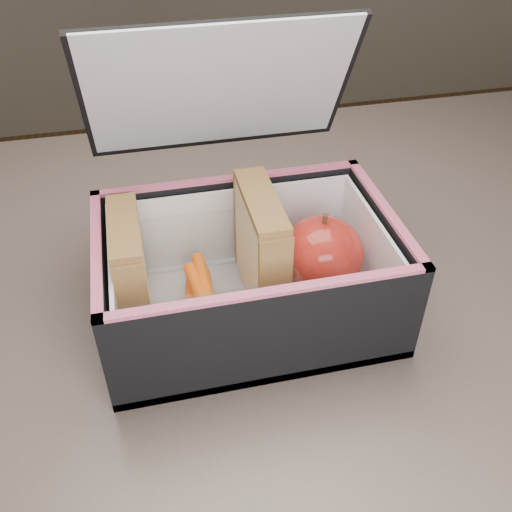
{
  "coord_description": "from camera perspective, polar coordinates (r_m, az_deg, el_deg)",
  "views": [
    {
      "loc": [
        -0.13,
        -0.45,
        1.16
      ],
      "look_at": [
        -0.03,
        -0.03,
        0.81
      ],
      "focal_mm": 40.0,
      "sensor_mm": 36.0,
      "label": 1
    }
  ],
  "objects": [
    {
      "name": "sandwich_right",
      "position": [
        0.54,
        0.5,
        0.75
      ],
      "size": [
        0.03,
        0.11,
        0.12
      ],
      "color": "beige",
      "rests_on": "plastic_tub"
    },
    {
      "name": "red_apple",
      "position": [
        0.56,
        6.6,
        0.17
      ],
      "size": [
        0.09,
        0.09,
        0.09
      ],
      "rotation": [
        0.0,
        0.0,
        -0.1
      ],
      "color": "maroon",
      "rests_on": "paper_napkin"
    },
    {
      "name": "plastic_tub",
      "position": [
        0.55,
        -5.74,
        -2.27
      ],
      "size": [
        0.17,
        0.12,
        0.07
      ],
      "primitive_type": null,
      "color": "white",
      "rests_on": "lunch_bag"
    },
    {
      "name": "carrot_sticks",
      "position": [
        0.55,
        -5.21,
        -4.62
      ],
      "size": [
        0.04,
        0.13,
        0.03
      ],
      "color": "#E35C00",
      "rests_on": "plastic_tub"
    },
    {
      "name": "sandwich_left",
      "position": [
        0.54,
        -12.38,
        -1.46
      ],
      "size": [
        0.03,
        0.1,
        0.11
      ],
      "color": "beige",
      "rests_on": "plastic_tub"
    },
    {
      "name": "paper_napkin",
      "position": [
        0.59,
        6.32,
        -3.16
      ],
      "size": [
        0.09,
        0.09,
        0.01
      ],
      "primitive_type": "cube",
      "rotation": [
        0.0,
        0.0,
        0.24
      ],
      "color": "white",
      "rests_on": "lunch_bag"
    },
    {
      "name": "lunch_bag",
      "position": [
        0.54,
        -0.9,
        -0.9
      ],
      "size": [
        0.27,
        0.27,
        0.26
      ],
      "color": "black",
      "rests_on": "kitchen_table"
    },
    {
      "name": "kitchen_table",
      "position": [
        0.68,
        2.11,
        -7.99
      ],
      "size": [
        1.2,
        0.8,
        0.75
      ],
      "color": "brown",
      "rests_on": "ground"
    }
  ]
}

